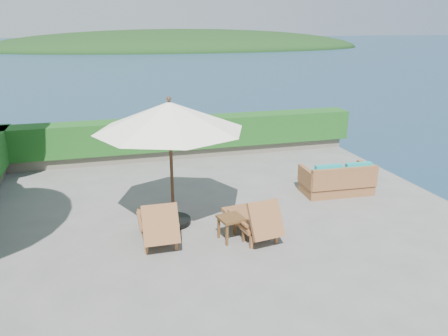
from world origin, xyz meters
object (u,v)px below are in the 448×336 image
object	(u,v)px
lounge_right	(254,219)
side_table	(231,221)
patio_umbrella	(170,118)
lounge_left	(158,223)
wicker_loveseat	(337,181)

from	to	relation	value
lounge_right	side_table	world-z (taller)	lounge_right
patio_umbrella	lounge_right	size ratio (longest dim) A/B	1.90
lounge_left	wicker_loveseat	size ratio (longest dim) A/B	0.91
lounge_left	wicker_loveseat	bearing A→B (deg)	16.47
lounge_left	lounge_right	xyz separation A→B (m)	(1.97, -0.34, -0.01)
side_table	lounge_right	bearing A→B (deg)	3.15
lounge_left	side_table	distance (m)	1.51
lounge_right	side_table	bearing A→B (deg)	174.63
lounge_left	side_table	bearing A→B (deg)	-13.49
patio_umbrella	lounge_left	xyz separation A→B (m)	(-0.44, -0.74, -2.03)
patio_umbrella	wicker_loveseat	distance (m)	5.03
patio_umbrella	wicker_loveseat	bearing A→B (deg)	8.64
patio_umbrella	side_table	world-z (taller)	patio_umbrella
lounge_right	wicker_loveseat	world-z (taller)	lounge_right
lounge_left	lounge_right	distance (m)	2.00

